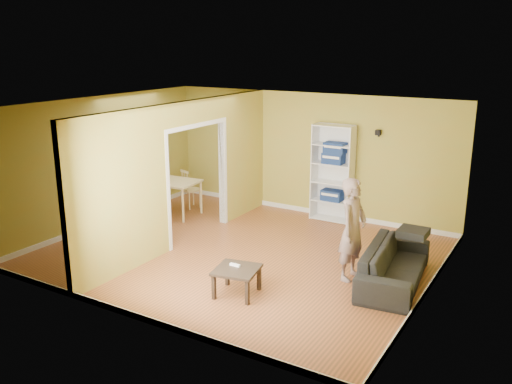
% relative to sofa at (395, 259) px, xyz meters
% --- Properties ---
extents(room_shell, '(6.50, 6.50, 6.50)m').
position_rel_sofa_xyz_m(room_shell, '(-2.70, -0.17, 0.91)').
color(room_shell, '#AB5A30').
rests_on(room_shell, ground).
extents(partition, '(0.22, 5.50, 2.60)m').
position_rel_sofa_xyz_m(partition, '(-3.90, -0.17, 0.91)').
color(partition, '#B19837').
rests_on(partition, ground).
extents(wall_speaker, '(0.10, 0.10, 0.10)m').
position_rel_sofa_xyz_m(wall_speaker, '(-1.20, 2.52, 1.51)').
color(wall_speaker, black).
rests_on(wall_speaker, room_shell).
extents(sofa, '(2.15, 1.11, 0.79)m').
position_rel_sofa_xyz_m(sofa, '(0.00, 0.00, 0.00)').
color(sofa, black).
rests_on(sofa, ground).
extents(person, '(0.74, 0.61, 1.91)m').
position_rel_sofa_xyz_m(person, '(-0.64, -0.17, 0.56)').
color(person, slate).
rests_on(person, ground).
extents(bookshelf, '(0.84, 0.37, 2.00)m').
position_rel_sofa_xyz_m(bookshelf, '(-2.07, 2.44, 0.61)').
color(bookshelf, white).
rests_on(bookshelf, ground).
extents(paper_box_navy_a, '(0.43, 0.28, 0.22)m').
position_rel_sofa_xyz_m(paper_box_navy_a, '(-2.06, 2.39, 0.14)').
color(paper_box_navy_a, navy).
rests_on(paper_box_navy_a, bookshelf).
extents(paper_box_navy_b, '(0.43, 0.28, 0.22)m').
position_rel_sofa_xyz_m(paper_box_navy_b, '(-2.06, 2.39, 0.93)').
color(paper_box_navy_b, navy).
rests_on(paper_box_navy_b, bookshelf).
extents(paper_box_navy_c, '(0.43, 0.28, 0.22)m').
position_rel_sofa_xyz_m(paper_box_navy_c, '(-2.03, 2.39, 1.15)').
color(paper_box_navy_c, navy).
rests_on(paper_box_navy_c, bookshelf).
extents(coffee_table, '(0.62, 0.62, 0.41)m').
position_rel_sofa_xyz_m(coffee_table, '(-1.87, -1.58, -0.04)').
color(coffee_table, '#2E261C').
rests_on(coffee_table, ground).
extents(game_controller, '(0.16, 0.04, 0.03)m').
position_rel_sofa_xyz_m(game_controller, '(-1.94, -1.52, 0.04)').
color(game_controller, white).
rests_on(game_controller, coffee_table).
extents(dining_table, '(1.20, 0.80, 0.75)m').
position_rel_sofa_xyz_m(dining_table, '(-5.20, 0.95, 0.28)').
color(dining_table, tan).
rests_on(dining_table, ground).
extents(chair_left, '(0.56, 0.56, 0.98)m').
position_rel_sofa_xyz_m(chair_left, '(-5.98, 0.90, 0.10)').
color(chair_left, tan).
rests_on(chair_left, ground).
extents(chair_near, '(0.58, 0.58, 0.97)m').
position_rel_sofa_xyz_m(chair_near, '(-5.16, 0.30, 0.09)').
color(chair_near, tan).
rests_on(chair_near, ground).
extents(chair_far, '(0.52, 0.52, 0.88)m').
position_rel_sofa_xyz_m(chair_far, '(-5.12, 1.58, 0.05)').
color(chair_far, tan).
rests_on(chair_far, ground).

